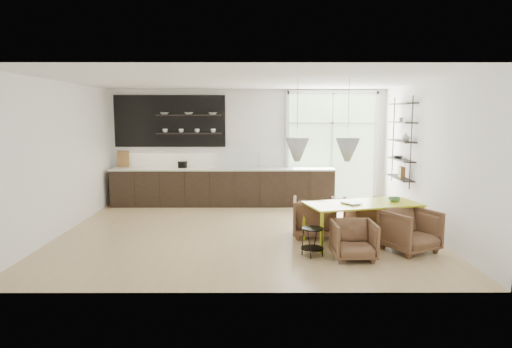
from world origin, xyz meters
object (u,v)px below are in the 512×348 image
Objects in this scene: armchair_back_right at (365,214)px; wire_stool at (312,238)px; dining_table at (363,206)px; armchair_back_left at (314,217)px; armchair_front_left at (354,240)px; armchair_front_right at (410,231)px.

wire_stool is (-1.26, -1.69, -0.02)m from armchair_back_right.
dining_table is 3.04× the size of armchair_back_right.
armchair_back_left is 1.44m from armchair_front_left.
armchair_back_right is at bearing -151.12° from armchair_back_left.
dining_table is at bearing 37.67° from wire_stool.
wire_stool is at bearing 161.27° from armchair_front_right.
dining_table is at bearing 116.04° from armchair_front_right.
armchair_back_right is at bearing 53.27° from wire_stool.
armchair_back_left reaches higher than armchair_back_right.
armchair_front_left is at bearing -125.83° from dining_table.
armchair_front_left is 0.86× the size of armchair_front_right.
wire_stool is at bearing 44.49° from armchair_back_right.
armchair_front_left is at bearing 113.63° from armchair_back_left.
armchair_back_left reaches higher than dining_table.
armchair_front_right reaches higher than armchair_back_right.
armchair_back_left reaches higher than armchair_front_left.
armchair_back_left reaches higher than wire_stool.
armchair_back_left is 1.24m from wire_stool.
armchair_back_right is 1.51× the size of wire_stool.
dining_table is 1.29m from wire_stool.
dining_table is 2.72× the size of armchair_front_right.
armchair_front_right is at bearing -51.79° from dining_table.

